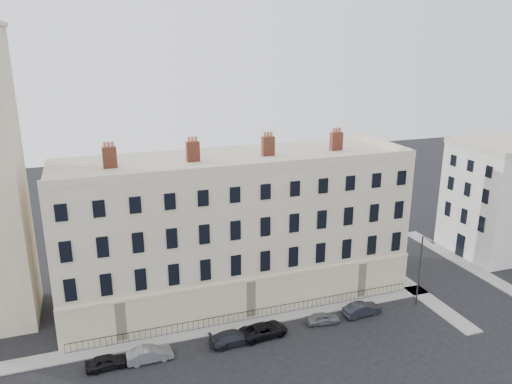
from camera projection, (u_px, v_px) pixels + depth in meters
ground at (332, 337)px, 46.58m from camera, size 160.00×160.00×0.00m
terrace at (233, 227)px, 53.32m from camera, size 36.22×12.22×17.00m
adjacent_building at (497, 201)px, 63.63m from camera, size 10.00×10.00×14.00m
pavement_terrace at (215, 328)px, 47.91m from camera, size 48.00×2.00×0.12m
pavement_east_return at (400, 279)px, 57.89m from camera, size 2.00×24.00×0.12m
pavement_adjacent at (458, 260)px, 62.86m from camera, size 2.00×20.00×0.12m
railings at (253, 315)px, 49.40m from camera, size 35.00×0.04×0.96m
car_a at (107, 362)px, 42.06m from camera, size 3.65×1.59×1.23m
car_b at (150, 354)px, 43.03m from camera, size 3.98×1.46×1.30m
car_c at (233, 337)px, 45.44m from camera, size 4.54×2.05×1.29m
car_d at (264, 330)px, 46.62m from camera, size 4.80×2.57×1.28m
car_e at (323, 318)px, 48.74m from camera, size 3.42×1.68×1.12m
car_f at (362, 309)px, 50.21m from camera, size 4.09×1.69×1.32m
streetlamp at (420, 268)px, 51.11m from camera, size 0.38×1.66×7.69m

